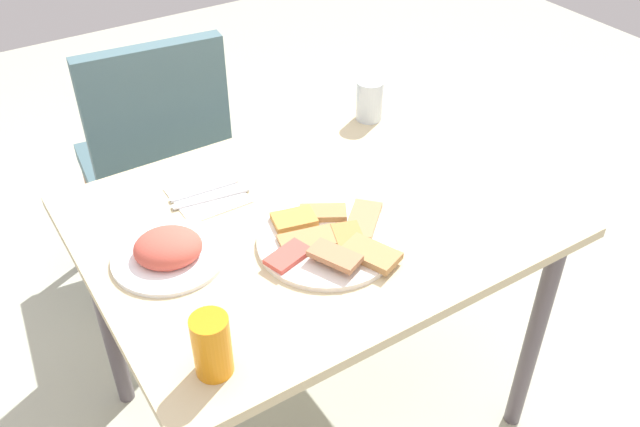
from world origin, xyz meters
TOP-DOWN VIEW (x-y plane):
  - ground_plane at (0.00, 0.00)m, footprint 6.00×6.00m
  - dining_table at (0.00, 0.00)m, footprint 1.01×0.78m
  - dining_chair at (-0.11, 0.73)m, footprint 0.46×0.47m
  - pide_platter at (-0.03, -0.11)m, footprint 0.32×0.31m
  - salad_plate_greens at (-0.34, 0.03)m, footprint 0.24×0.24m
  - soda_can at (-0.38, -0.28)m, footprint 0.09×0.09m
  - drinking_glass at (0.35, 0.28)m, footprint 0.07×0.07m
  - paper_napkin at (-0.18, 0.19)m, footprint 0.16×0.16m
  - fork at (-0.18, 0.17)m, footprint 0.18×0.04m
  - spoon at (-0.18, 0.20)m, footprint 0.17×0.02m

SIDE VIEW (x-z plane):
  - ground_plane at x=0.00m, z-range 0.00..0.00m
  - dining_chair at x=-0.11m, z-range 0.05..0.95m
  - dining_table at x=0.00m, z-range 0.26..0.97m
  - paper_napkin at x=-0.18m, z-range 0.70..0.71m
  - fork at x=-0.18m, z-range 0.71..0.71m
  - spoon at x=-0.18m, z-range 0.71..0.71m
  - pide_platter at x=-0.03m, z-range 0.69..0.73m
  - salad_plate_greens at x=-0.34m, z-range 0.69..0.76m
  - drinking_glass at x=0.35m, z-range 0.70..0.81m
  - soda_can at x=-0.38m, z-range 0.70..0.82m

